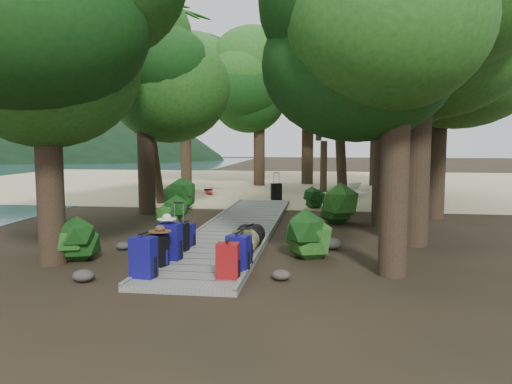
# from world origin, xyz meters

# --- Properties ---
(ground) EXTENTS (120.00, 120.00, 0.00)m
(ground) POSITION_xyz_m (0.00, 0.00, 0.00)
(ground) COLOR #332619
(ground) RESTS_ON ground
(sand_beach) EXTENTS (40.00, 22.00, 0.02)m
(sand_beach) POSITION_xyz_m (0.00, 16.00, 0.01)
(sand_beach) COLOR tan
(sand_beach) RESTS_ON ground
(distant_hill) EXTENTS (32.00, 16.00, 12.00)m
(distant_hill) POSITION_xyz_m (-40.00, 48.00, 0.00)
(distant_hill) COLOR black
(distant_hill) RESTS_ON ground
(boardwalk) EXTENTS (2.00, 12.00, 0.12)m
(boardwalk) POSITION_xyz_m (0.00, 1.00, 0.06)
(boardwalk) COLOR gray
(boardwalk) RESTS_ON ground
(backpack_left_a) EXTENTS (0.46, 0.36, 0.80)m
(backpack_left_a) POSITION_xyz_m (-0.76, -4.47, 0.52)
(backpack_left_a) COLOR navy
(backpack_left_a) RESTS_ON boardwalk
(backpack_left_b) EXTENTS (0.42, 0.36, 0.67)m
(backpack_left_b) POSITION_xyz_m (-0.79, -3.64, 0.45)
(backpack_left_b) COLOR black
(backpack_left_b) RESTS_ON boardwalk
(backpack_left_c) EXTENTS (0.47, 0.35, 0.82)m
(backpack_left_c) POSITION_xyz_m (-0.70, -3.11, 0.53)
(backpack_left_c) COLOR navy
(backpack_left_c) RESTS_ON boardwalk
(backpack_left_d) EXTENTS (0.43, 0.36, 0.56)m
(backpack_left_d) POSITION_xyz_m (-0.75, -1.78, 0.40)
(backpack_left_d) COLOR navy
(backpack_left_d) RESTS_ON boardwalk
(backpack_right_a) EXTENTS (0.39, 0.28, 0.69)m
(backpack_right_a) POSITION_xyz_m (0.72, -4.31, 0.46)
(backpack_right_a) COLOR maroon
(backpack_right_a) RESTS_ON boardwalk
(backpack_right_b) EXTENTS (0.43, 0.33, 0.72)m
(backpack_right_b) POSITION_xyz_m (0.79, -3.74, 0.48)
(backpack_right_b) COLOR navy
(backpack_right_b) RESTS_ON boardwalk
(backpack_right_c) EXTENTS (0.38, 0.27, 0.63)m
(backpack_right_c) POSITION_xyz_m (0.80, -3.31, 0.43)
(backpack_right_c) COLOR navy
(backpack_right_c) RESTS_ON boardwalk
(backpack_right_d) EXTENTS (0.43, 0.33, 0.60)m
(backpack_right_d) POSITION_xyz_m (0.71, -2.75, 0.42)
(backpack_right_d) COLOR #434419
(backpack_right_d) RESTS_ON boardwalk
(duffel_right_khaki) EXTENTS (0.47, 0.66, 0.42)m
(duffel_right_khaki) POSITION_xyz_m (0.74, -2.15, 0.33)
(duffel_right_khaki) COLOR olive
(duffel_right_khaki) RESTS_ON boardwalk
(duffel_right_black) EXTENTS (0.68, 0.82, 0.44)m
(duffel_right_black) POSITION_xyz_m (0.68, -1.52, 0.34)
(duffel_right_black) COLOR black
(duffel_right_black) RESTS_ON boardwalk
(suitcase_on_boardwalk) EXTENTS (0.43, 0.29, 0.61)m
(suitcase_on_boardwalk) POSITION_xyz_m (-0.75, -2.30, 0.42)
(suitcase_on_boardwalk) COLOR black
(suitcase_on_boardwalk) RESTS_ON boardwalk
(lone_suitcase_on_sand) EXTENTS (0.50, 0.38, 0.69)m
(lone_suitcase_on_sand) POSITION_xyz_m (0.38, 7.95, 0.37)
(lone_suitcase_on_sand) COLOR black
(lone_suitcase_on_sand) RESTS_ON sand_beach
(hat_brown) EXTENTS (0.43, 0.43, 0.13)m
(hat_brown) POSITION_xyz_m (-0.73, -3.64, 0.85)
(hat_brown) COLOR #51351E
(hat_brown) RESTS_ON backpack_left_b
(hat_white) EXTENTS (0.39, 0.39, 0.13)m
(hat_white) POSITION_xyz_m (-0.76, -3.12, 1.00)
(hat_white) COLOR silver
(hat_white) RESTS_ON backpack_left_c
(kayak) EXTENTS (1.81, 3.08, 0.31)m
(kayak) POSITION_xyz_m (-2.97, 9.81, 0.17)
(kayak) COLOR #A30E19
(kayak) RESTS_ON sand_beach
(sun_lounger) EXTENTS (1.07, 1.80, 0.55)m
(sun_lounger) POSITION_xyz_m (3.69, 9.91, 0.30)
(sun_lounger) COLOR silver
(sun_lounger) RESTS_ON sand_beach
(tree_right_a) EXTENTS (4.48, 4.48, 7.46)m
(tree_right_a) POSITION_xyz_m (3.64, -3.28, 3.73)
(tree_right_a) COLOR black
(tree_right_a) RESTS_ON ground
(tree_right_b) EXTENTS (5.48, 5.48, 9.78)m
(tree_right_b) POSITION_xyz_m (4.50, -0.45, 4.89)
(tree_right_b) COLOR black
(tree_right_b) RESTS_ON ground
(tree_right_c) EXTENTS (4.69, 4.69, 8.12)m
(tree_right_c) POSITION_xyz_m (4.03, 2.20, 4.06)
(tree_right_c) COLOR black
(tree_right_c) RESTS_ON ground
(tree_right_d) EXTENTS (5.33, 5.33, 9.76)m
(tree_right_d) POSITION_xyz_m (5.85, 3.90, 4.88)
(tree_right_d) COLOR black
(tree_right_d) RESTS_ON ground
(tree_right_e) EXTENTS (5.21, 5.21, 9.38)m
(tree_right_e) POSITION_xyz_m (4.68, 6.32, 4.69)
(tree_right_e) COLOR black
(tree_right_e) RESTS_ON ground
(tree_right_f) EXTENTS (5.72, 5.72, 10.21)m
(tree_right_f) POSITION_xyz_m (6.78, 9.88, 5.10)
(tree_right_f) COLOR black
(tree_right_f) RESTS_ON ground
(tree_left_a) EXTENTS (4.58, 4.58, 7.63)m
(tree_left_a) POSITION_xyz_m (-3.11, -3.34, 3.81)
(tree_left_a) COLOR black
(tree_left_a) RESTS_ON ground
(tree_left_b) EXTENTS (5.02, 5.02, 9.03)m
(tree_left_b) POSITION_xyz_m (-5.01, -0.19, 4.52)
(tree_left_b) COLOR black
(tree_left_b) RESTS_ON ground
(tree_left_c) EXTENTS (4.77, 4.77, 8.29)m
(tree_left_c) POSITION_xyz_m (-3.65, 3.61, 4.15)
(tree_left_c) COLOR black
(tree_left_c) RESTS_ON ground
(tree_back_a) EXTENTS (5.14, 5.14, 8.90)m
(tree_back_a) POSITION_xyz_m (-1.22, 14.55, 4.45)
(tree_back_a) COLOR black
(tree_back_a) RESTS_ON ground
(tree_back_b) EXTENTS (5.30, 5.30, 9.47)m
(tree_back_b) POSITION_xyz_m (1.38, 15.85, 4.74)
(tree_back_b) COLOR black
(tree_back_b) RESTS_ON ground
(tree_back_c) EXTENTS (5.61, 5.61, 10.10)m
(tree_back_c) POSITION_xyz_m (5.16, 15.33, 5.05)
(tree_back_c) COLOR black
(tree_back_c) RESTS_ON ground
(tree_back_d) EXTENTS (5.32, 5.32, 8.86)m
(tree_back_d) POSITION_xyz_m (-5.54, 15.20, 4.43)
(tree_back_d) COLOR black
(tree_back_d) RESTS_ON ground
(palm_right_a) EXTENTS (4.88, 4.88, 8.31)m
(palm_right_a) POSITION_xyz_m (3.20, 5.47, 4.16)
(palm_right_a) COLOR #134112
(palm_right_a) RESTS_ON ground
(palm_right_b) EXTENTS (4.88, 4.88, 9.43)m
(palm_right_b) POSITION_xyz_m (5.20, 11.18, 4.72)
(palm_right_b) COLOR #134112
(palm_right_b) RESTS_ON ground
(palm_right_c) EXTENTS (4.66, 4.66, 7.42)m
(palm_right_c) POSITION_xyz_m (2.57, 11.84, 3.71)
(palm_right_c) COLOR #134112
(palm_right_c) RESTS_ON ground
(palm_left_a) EXTENTS (4.71, 4.71, 7.50)m
(palm_left_a) POSITION_xyz_m (-4.34, 6.23, 3.75)
(palm_left_a) COLOR #134112
(palm_left_a) RESTS_ON ground
(rock_left_a) EXTENTS (0.40, 0.36, 0.22)m
(rock_left_a) POSITION_xyz_m (-1.88, -4.48, 0.11)
(rock_left_a) COLOR #4C473F
(rock_left_a) RESTS_ON ground
(rock_left_b) EXTENTS (0.33, 0.29, 0.18)m
(rock_left_b) POSITION_xyz_m (-2.21, -1.92, 0.09)
(rock_left_b) COLOR #4C473F
(rock_left_b) RESTS_ON ground
(rock_left_c) EXTENTS (0.49, 0.44, 0.27)m
(rock_left_c) POSITION_xyz_m (-1.95, 0.94, 0.13)
(rock_left_c) COLOR #4C473F
(rock_left_c) RESTS_ON ground
(rock_left_d) EXTENTS (0.32, 0.28, 0.17)m
(rock_left_d) POSITION_xyz_m (-2.36, 3.25, 0.09)
(rock_left_d) COLOR #4C473F
(rock_left_d) RESTS_ON ground
(rock_right_a) EXTENTS (0.34, 0.31, 0.19)m
(rock_right_a) POSITION_xyz_m (1.61, -3.90, 0.09)
(rock_right_a) COLOR #4C473F
(rock_right_a) RESTS_ON ground
(rock_right_b) EXTENTS (0.50, 0.45, 0.28)m
(rock_right_b) POSITION_xyz_m (2.53, -1.21, 0.14)
(rock_right_b) COLOR #4C473F
(rock_right_b) RESTS_ON ground
(rock_right_c) EXTENTS (0.28, 0.25, 0.15)m
(rock_right_c) POSITION_xyz_m (1.80, 1.24, 0.08)
(rock_right_c) COLOR #4C473F
(rock_right_c) RESTS_ON ground
(rock_right_d) EXTENTS (0.51, 0.46, 0.28)m
(rock_right_d) POSITION_xyz_m (2.95, 4.04, 0.14)
(rock_right_d) COLOR #4C473F
(rock_right_d) RESTS_ON ground
(shrub_left_a) EXTENTS (1.03, 1.03, 0.93)m
(shrub_left_a) POSITION_xyz_m (-2.73, -3.12, 0.47)
(shrub_left_a) COLOR #194915
(shrub_left_a) RESTS_ON ground
(shrub_left_b) EXTENTS (0.97, 0.97, 0.87)m
(shrub_left_b) POSITION_xyz_m (-2.00, 1.19, 0.43)
(shrub_left_b) COLOR #194915
(shrub_left_b) RESTS_ON ground
(shrub_left_c) EXTENTS (1.36, 1.36, 1.22)m
(shrub_left_c) POSITION_xyz_m (-2.90, 4.95, 0.61)
(shrub_left_c) COLOR #194915
(shrub_left_c) RESTS_ON ground
(shrub_right_a) EXTENTS (1.13, 1.13, 1.02)m
(shrub_right_a) POSITION_xyz_m (2.00, -2.23, 0.51)
(shrub_right_a) COLOR #194915
(shrub_right_a) RESTS_ON ground
(shrub_right_b) EXTENTS (1.22, 1.22, 1.10)m
(shrub_right_b) POSITION_xyz_m (2.89, 2.34, 0.55)
(shrub_right_b) COLOR #194915
(shrub_right_b) RESTS_ON ground
(shrub_right_c) EXTENTS (0.80, 0.80, 0.72)m
(shrub_right_c) POSITION_xyz_m (1.96, 5.63, 0.36)
(shrub_right_c) COLOR #194915
(shrub_right_c) RESTS_ON ground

